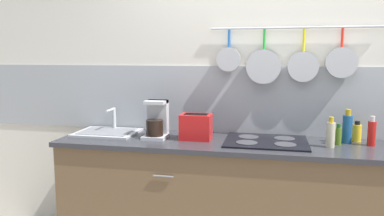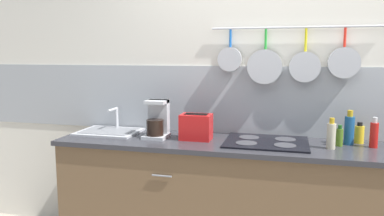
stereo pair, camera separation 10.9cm
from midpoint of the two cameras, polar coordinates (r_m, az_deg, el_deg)
wall_back at (r=2.96m, az=15.74°, el=2.81°), size 7.20×0.15×2.60m
cabinet_base at (r=2.84m, az=15.21°, el=-14.93°), size 3.30×0.56×0.88m
countertop at (r=2.69m, az=15.58°, el=-5.90°), size 3.34×0.58×0.03m
sink_basin at (r=3.07m, az=-11.45°, el=-3.40°), size 0.47×0.38×0.19m
coffee_maker at (r=2.83m, az=-4.24°, el=-2.12°), size 0.17×0.20×0.28m
toaster at (r=2.75m, az=1.76°, el=-2.89°), size 0.24×0.16×0.19m
cooktop at (r=2.73m, az=12.38°, el=-5.08°), size 0.58×0.47×0.01m
bottle_dish_soap at (r=2.67m, az=21.56°, el=-3.88°), size 0.06×0.06×0.21m
bottle_sesame_oil at (r=2.78m, az=22.61°, el=-4.07°), size 0.05×0.05×0.15m
bottle_hot_sauce at (r=2.84m, az=23.86°, el=-3.02°), size 0.07×0.07×0.24m
bottle_cooking_wine at (r=2.92m, az=25.12°, el=-3.60°), size 0.06×0.06×0.15m
bottle_vinegar at (r=2.82m, az=26.99°, el=-3.59°), size 0.05×0.05×0.21m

